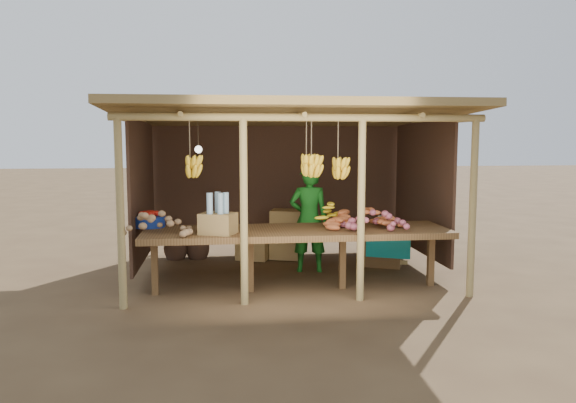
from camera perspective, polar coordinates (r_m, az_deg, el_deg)
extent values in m
plane|color=brown|center=(8.29, 0.00, -7.23)|extent=(60.00, 60.00, 0.00)
cylinder|color=tan|center=(6.65, -16.66, -1.26)|extent=(0.09, 0.09, 2.20)
cylinder|color=tan|center=(7.23, 18.25, -0.71)|extent=(0.09, 0.09, 2.20)
cylinder|color=tan|center=(9.60, -13.65, 1.13)|extent=(0.09, 0.09, 2.20)
cylinder|color=tan|center=(10.01, 10.97, 1.41)|extent=(0.09, 0.09, 2.20)
cylinder|color=tan|center=(6.55, -4.51, -1.11)|extent=(0.09, 0.09, 2.20)
cylinder|color=tan|center=(6.76, 7.44, -0.92)|extent=(0.09, 0.09, 2.20)
cylinder|color=tan|center=(6.57, 1.59, 8.54)|extent=(4.40, 0.09, 0.09)
cylinder|color=tan|center=(9.54, -1.09, 7.89)|extent=(4.40, 0.09, 0.09)
cube|color=olive|center=(8.06, 0.00, 8.80)|extent=(4.70, 3.50, 0.28)
cube|color=#472E21|center=(9.55, -1.07, 1.95)|extent=(4.20, 0.04, 1.98)
cube|color=#472E21|center=(8.30, -14.58, 1.06)|extent=(0.04, 2.40, 1.98)
cube|color=#472E21|center=(8.77, 13.46, 1.37)|extent=(0.04, 2.40, 1.98)
cube|color=brown|center=(7.21, 0.91, -3.14)|extent=(3.90, 1.05, 0.08)
cube|color=brown|center=(7.27, -13.39, -6.45)|extent=(0.08, 0.08, 0.72)
cube|color=brown|center=(7.23, -3.84, -6.35)|extent=(0.08, 0.08, 0.72)
cube|color=brown|center=(7.39, 5.54, -6.09)|extent=(0.08, 0.08, 0.72)
cube|color=brown|center=(7.73, 14.30, -5.70)|extent=(0.08, 0.08, 0.72)
cylinder|color=navy|center=(7.59, -13.90, -1.99)|extent=(0.41, 0.41, 0.14)
cube|color=#9F7D47|center=(6.88, -7.12, -2.24)|extent=(0.50, 0.45, 0.26)
imported|color=#17691A|center=(8.23, 2.13, -1.78)|extent=(0.60, 0.43, 1.57)
cube|color=brown|center=(8.85, 9.59, -4.61)|extent=(0.76, 0.71, 0.55)
cube|color=#0D8E8F|center=(8.80, 9.63, -2.66)|extent=(0.84, 0.80, 0.06)
cube|color=#9F7D47|center=(9.13, -0.14, -4.56)|extent=(0.60, 0.54, 0.39)
cube|color=#9F7D47|center=(9.06, -0.14, -2.11)|extent=(0.60, 0.54, 0.39)
cube|color=#9F7D47|center=(9.08, -3.55, -4.63)|extent=(0.60, 0.54, 0.39)
ellipsoid|color=#472E21|center=(9.33, -11.35, -4.38)|extent=(0.39, 0.39, 0.52)
ellipsoid|color=#472E21|center=(9.31, -9.18, -4.36)|extent=(0.39, 0.39, 0.52)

